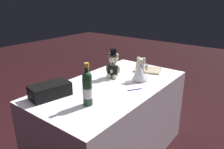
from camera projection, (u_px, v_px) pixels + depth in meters
name	position (u px, v px, depth m)	size (l,w,h in m)	color
reception_table	(112.00, 121.00, 2.19)	(1.55, 0.83, 0.79)	white
teddy_bear_groom	(113.00, 66.00, 2.21)	(0.15, 0.15, 0.29)	beige
teddy_bear_bride	(140.00, 71.00, 2.13)	(0.22, 0.18, 0.23)	white
champagne_bottle	(87.00, 88.00, 1.63)	(0.08, 0.08, 0.33)	#1E3D25
signing_pen	(134.00, 90.00, 1.93)	(0.13, 0.08, 0.01)	navy
gift_case_black	(50.00, 90.00, 1.79)	(0.35, 0.23, 0.11)	black
guestbook	(148.00, 70.00, 2.44)	(0.23, 0.29, 0.02)	tan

